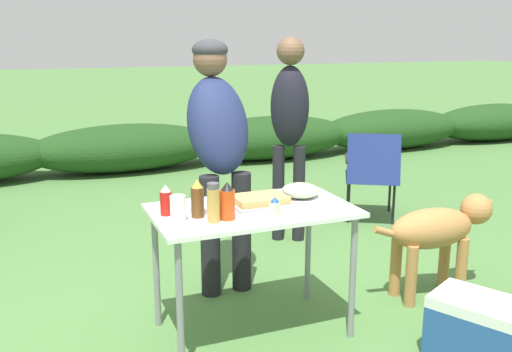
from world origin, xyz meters
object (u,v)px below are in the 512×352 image
at_px(plate_stack, 203,205).
at_px(paper_cup_stack, 178,209).
at_px(dog, 438,231).
at_px(cooler_box, 479,330).
at_px(mayo_bottle, 275,210).
at_px(food_tray, 260,201).
at_px(ketchup_bottle, 166,201).
at_px(hot_sauce_bottle, 227,202).
at_px(mixing_bowl, 300,190).
at_px(spice_jar, 213,203).
at_px(beer_bottle, 197,199).
at_px(camp_chair_near_hedge, 372,171).
at_px(folding_table, 252,222).
at_px(standing_person_in_red_jacket, 290,118).
at_px(standing_person_with_beanie, 218,139).

relative_size(plate_stack, paper_cup_stack, 1.78).
height_order(paper_cup_stack, dog, paper_cup_stack).
xyz_separation_m(plate_stack, dog, (1.53, -0.12, -0.31)).
bearing_deg(dog, cooler_box, -21.06).
bearing_deg(paper_cup_stack, plate_stack, 46.74).
bearing_deg(mayo_bottle, paper_cup_stack, 158.60).
bearing_deg(mayo_bottle, food_tray, 82.48).
xyz_separation_m(ketchup_bottle, hot_sauce_bottle, (0.28, -0.19, 0.02)).
xyz_separation_m(mixing_bowl, spice_jar, (-0.61, -0.25, 0.06)).
xyz_separation_m(ketchup_bottle, beer_bottle, (0.14, -0.09, 0.02)).
xyz_separation_m(plate_stack, camp_chair_near_hedge, (2.00, 1.37, -0.28)).
bearing_deg(hot_sauce_bottle, paper_cup_stack, 168.10).
relative_size(folding_table, hot_sauce_bottle, 5.53).
height_order(mixing_bowl, hot_sauce_bottle, hot_sauce_bottle).
relative_size(standing_person_in_red_jacket, cooler_box, 2.90).
height_order(plate_stack, mixing_bowl, mixing_bowl).
bearing_deg(hot_sauce_bottle, ketchup_bottle, 145.48).
height_order(folding_table, paper_cup_stack, paper_cup_stack).
bearing_deg(beer_bottle, folding_table, 6.52).
height_order(plate_stack, mayo_bottle, mayo_bottle).
relative_size(folding_table, dog, 1.18).
xyz_separation_m(paper_cup_stack, mayo_bottle, (0.46, -0.18, -0.01)).
height_order(hot_sauce_bottle, standing_person_in_red_jacket, standing_person_in_red_jacket).
height_order(folding_table, standing_person_in_red_jacket, standing_person_in_red_jacket).
bearing_deg(dog, hot_sauce_bottle, -83.35).
distance_m(paper_cup_stack, standing_person_with_beanie, 0.91).
xyz_separation_m(folding_table, camp_chair_near_hedge, (1.76, 1.49, -0.20)).
relative_size(mixing_bowl, paper_cup_stack, 1.59).
xyz_separation_m(folding_table, cooler_box, (0.99, -0.72, -0.49)).
height_order(mayo_bottle, dog, mayo_bottle).
bearing_deg(spice_jar, standing_person_with_beanie, 69.89).
distance_m(food_tray, standing_person_in_red_jacket, 1.53).
height_order(ketchup_bottle, dog, ketchup_bottle).
relative_size(folding_table, mixing_bowl, 5.03).
distance_m(spice_jar, standing_person_with_beanie, 0.89).
relative_size(hot_sauce_bottle, beer_bottle, 0.98).
height_order(food_tray, camp_chair_near_hedge, camp_chair_near_hedge).
height_order(folding_table, spice_jar, spice_jar).
bearing_deg(spice_jar, cooler_box, -24.44).
relative_size(food_tray, standing_person_with_beanie, 0.20).
distance_m(mixing_bowl, paper_cup_stack, 0.80).
xyz_separation_m(paper_cup_stack, cooler_box, (1.43, -0.64, -0.64)).
bearing_deg(hot_sauce_bottle, folding_table, 34.75).
relative_size(mixing_bowl, mayo_bottle, 1.67).
height_order(plate_stack, standing_person_in_red_jacket, standing_person_in_red_jacket).
bearing_deg(standing_person_in_red_jacket, paper_cup_stack, -103.53).
height_order(paper_cup_stack, standing_person_in_red_jacket, standing_person_in_red_jacket).
distance_m(folding_table, food_tray, 0.12).
bearing_deg(plate_stack, ketchup_bottle, -163.53).
height_order(paper_cup_stack, hot_sauce_bottle, hot_sauce_bottle).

